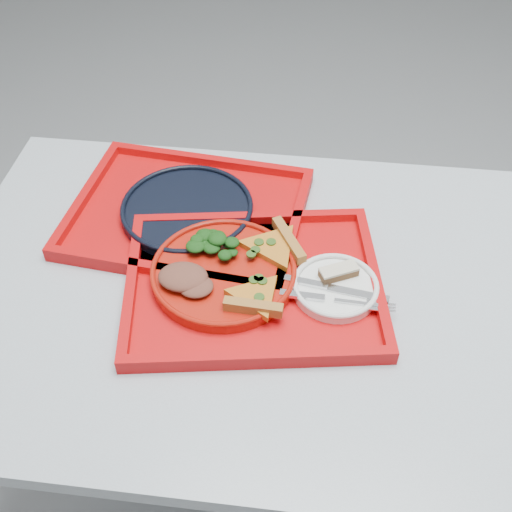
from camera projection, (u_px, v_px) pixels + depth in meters
The scene contains 14 objects.
ground at pixel (342, 487), 1.67m from camera, with size 10.00×10.00×0.00m, color gray.
table at pixel (377, 325), 1.19m from camera, with size 1.60×0.80×0.75m.
tray_main at pixel (253, 286), 1.15m from camera, with size 0.45×0.35×0.01m, color #BD090B.
tray_far at pixel (188, 216), 1.28m from camera, with size 0.45×0.35×0.01m, color #BD090B.
dinner_plate at pixel (224, 274), 1.15m from camera, with size 0.26×0.26×0.02m, color #A6170B.
side_plate at pixel (335, 289), 1.13m from camera, with size 0.15×0.15×0.01m, color white.
navy_plate at pixel (187, 211), 1.27m from camera, with size 0.26×0.26×0.02m, color black.
pizza_slice_a at pixel (256, 295), 1.09m from camera, with size 0.11×0.10×0.02m, color gold, non-canonical shape.
pizza_slice_b at pixel (273, 245), 1.17m from camera, with size 0.13×0.11×0.02m, color gold, non-canonical shape.
salad_heap at pixel (216, 241), 1.17m from camera, with size 0.08×0.07×0.04m, color black.
meat_portion at pixel (183, 277), 1.11m from camera, with size 0.09×0.07×0.03m, color brown.
dessert_bar at pixel (339, 272), 1.13m from camera, with size 0.07×0.05×0.02m.
knife at pixel (336, 288), 1.11m from camera, with size 0.18×0.02×0.01m, color silver.
fork at pixel (333, 300), 1.09m from camera, with size 0.18×0.02×0.01m, color silver.
Camera 1 is at (-0.13, -0.76, 1.61)m, focal length 45.00 mm.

